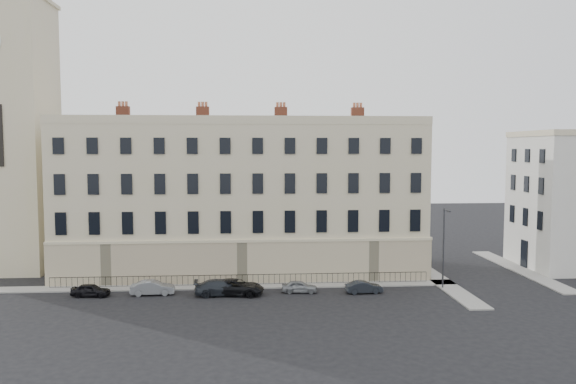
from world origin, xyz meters
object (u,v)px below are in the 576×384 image
at_px(car_e, 299,287).
at_px(streetlamp, 444,244).
at_px(car_c, 222,288).
at_px(car_d, 236,287).
at_px(car_f, 364,287).
at_px(car_b, 153,288).
at_px(car_a, 91,290).

xyz_separation_m(car_e, streetlamp, (13.16, 0.39, 3.55)).
relative_size(car_c, car_e, 1.50).
height_order(car_d, car_f, car_d).
xyz_separation_m(car_b, car_e, (12.86, -0.15, -0.09)).
relative_size(car_b, car_e, 1.20).
xyz_separation_m(car_c, car_f, (12.52, -0.15, -0.15)).
xyz_separation_m(car_d, car_f, (11.29, -0.21, -0.15)).
relative_size(car_a, streetlamp, 0.45).
height_order(car_c, car_f, car_c).
relative_size(car_c, streetlamp, 0.64).
distance_m(car_b, streetlamp, 26.26).
height_order(car_a, car_c, car_c).
height_order(car_a, car_d, car_d).
bearing_deg(car_a, car_f, -85.92).
height_order(car_c, streetlamp, streetlamp).
distance_m(car_d, car_e, 5.64).
height_order(car_e, car_f, car_e).
distance_m(car_c, car_d, 1.22).
height_order(car_d, streetlamp, streetlamp).
bearing_deg(car_d, car_e, -77.85).
bearing_deg(car_b, streetlamp, -93.03).
xyz_separation_m(car_e, car_f, (5.67, -0.59, -0.00)).
xyz_separation_m(car_b, car_f, (18.53, -0.73, -0.09)).
xyz_separation_m(car_a, car_c, (11.26, -0.37, 0.12)).
bearing_deg(car_f, car_b, 83.66).
bearing_deg(car_e, car_f, -90.92).
distance_m(car_a, streetlamp, 31.47).
distance_m(car_b, car_e, 12.86).
relative_size(car_a, car_c, 0.70).
distance_m(car_a, car_f, 23.78).
bearing_deg(car_b, car_e, -94.22).
bearing_deg(car_f, car_c, 85.23).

